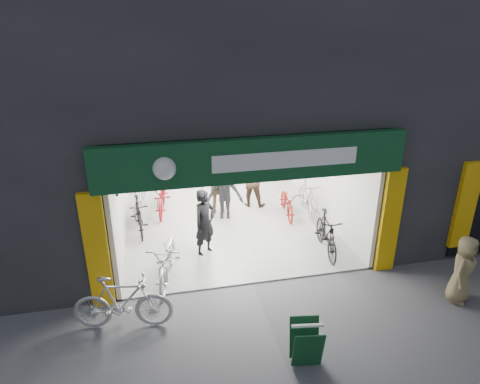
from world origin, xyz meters
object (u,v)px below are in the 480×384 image
object	(u,v)px
bike_left_front	(168,259)
parked_bike	(123,302)
bike_right_front	(326,234)
pedestrian_near	(463,270)
sandwich_board	(306,343)

from	to	relation	value
bike_left_front	parked_bike	world-z (taller)	parked_bike
bike_right_front	pedestrian_near	size ratio (longest dim) A/B	1.19
sandwich_board	bike_right_front	bearing A→B (deg)	70.77
bike_right_front	sandwich_board	size ratio (longest dim) A/B	2.23
bike_right_front	sandwich_board	world-z (taller)	bike_right_front
bike_right_front	parked_bike	distance (m)	5.29
bike_left_front	pedestrian_near	size ratio (longest dim) A/B	1.35
bike_right_front	pedestrian_near	xyz separation A→B (m)	(2.02, -2.45, 0.22)
bike_right_front	parked_bike	bearing A→B (deg)	-152.75
bike_left_front	parked_bike	distance (m)	1.73
bike_right_front	parked_bike	xyz separation A→B (m)	(-4.97, -1.81, 0.04)
bike_left_front	sandwich_board	world-z (taller)	bike_left_front
bike_left_front	parked_bike	size ratio (longest dim) A/B	1.07
sandwich_board	pedestrian_near	bearing A→B (deg)	23.34
bike_left_front	bike_right_front	world-z (taller)	bike_right_front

